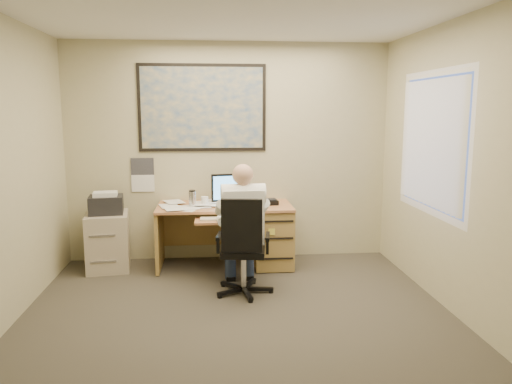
{
  "coord_description": "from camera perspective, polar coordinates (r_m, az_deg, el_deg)",
  "views": [
    {
      "loc": [
        -0.23,
        -3.99,
        1.88
      ],
      "look_at": [
        0.26,
        1.3,
        1.0
      ],
      "focal_mm": 35.0,
      "sensor_mm": 36.0,
      "label": 1
    }
  ],
  "objects": [
    {
      "name": "room_shell",
      "position": [
        4.03,
        -1.92,
        1.83
      ],
      "size": [
        4.0,
        4.5,
        2.7
      ],
      "color": "#3A362C",
      "rests_on": "ground"
    },
    {
      "name": "desk",
      "position": [
        6.08,
        -0.47,
        -4.27
      ],
      "size": [
        1.6,
        0.97,
        1.1
      ],
      "color": "#BD7F51",
      "rests_on": "ground"
    },
    {
      "name": "world_map",
      "position": [
        6.22,
        -6.16,
        9.54
      ],
      "size": [
        1.56,
        0.03,
        1.06
      ],
      "primitive_type": "cube",
      "color": "#1E4C93",
      "rests_on": "room_shell"
    },
    {
      "name": "wall_calendar",
      "position": [
        6.33,
        -12.83,
        1.92
      ],
      "size": [
        0.28,
        0.01,
        0.42
      ],
      "primitive_type": "cube",
      "color": "white",
      "rests_on": "room_shell"
    },
    {
      "name": "window_blinds",
      "position": [
        5.28,
        19.49,
        5.29
      ],
      "size": [
        0.06,
        1.4,
        1.3
      ],
      "primitive_type": null,
      "color": "silver",
      "rests_on": "room_shell"
    },
    {
      "name": "filing_cabinet",
      "position": [
        6.19,
        -16.59,
        -4.84
      ],
      "size": [
        0.55,
        0.63,
        0.93
      ],
      "rotation": [
        0.0,
        0.0,
        0.13
      ],
      "color": "#B8AB94",
      "rests_on": "ground"
    },
    {
      "name": "office_chair",
      "position": [
        5.15,
        -1.33,
        -8.46
      ],
      "size": [
        0.69,
        0.69,
        1.03
      ],
      "rotation": [
        0.0,
        0.0,
        -0.14
      ],
      "color": "black",
      "rests_on": "ground"
    },
    {
      "name": "person",
      "position": [
        5.13,
        -1.48,
        -4.25
      ],
      "size": [
        0.61,
        0.84,
        1.34
      ],
      "primitive_type": null,
      "rotation": [
        0.0,
        0.0,
        0.05
      ],
      "color": "white",
      "rests_on": "office_chair"
    }
  ]
}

